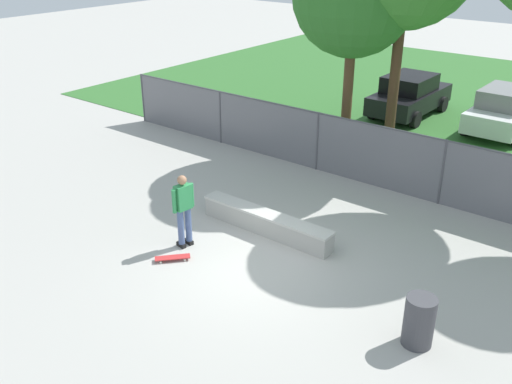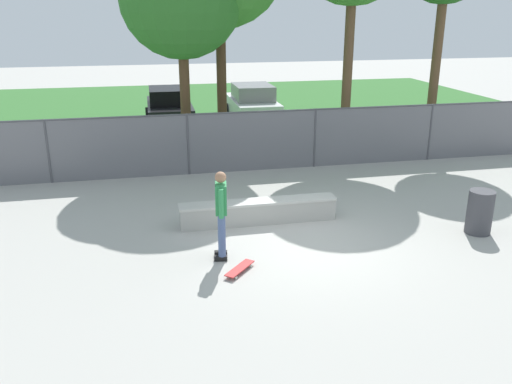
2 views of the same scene
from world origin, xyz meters
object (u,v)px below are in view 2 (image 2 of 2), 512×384
Objects in this scene: concrete_ledge at (258,211)px; trash_bin at (480,212)px; car_white at (252,103)px; car_black at (169,107)px; skateboard at (240,268)px; skateboarder at (221,211)px.

trash_bin reaches higher than concrete_ledge.
car_white reaches higher than trash_bin.
car_black is 14.21m from trash_bin.
skateboard is at bearing -172.46° from trash_bin.
skateboard is 5.63m from trash_bin.
skateboarder reaches higher than skateboard.
concrete_ledge is 11.72m from car_white.
skateboarder is 1.17m from skateboard.
skateboarder is 0.43× the size of car_black.
trash_bin reaches higher than skateboard.
car_white is (2.26, 11.49, 0.56)m from concrete_ledge.
skateboarder reaches higher than car_black.
car_white is at bearing 4.05° from car_black.
car_white is at bearing 100.44° from trash_bin.
car_white reaches higher than skateboard.
skateboard is 0.74× the size of trash_bin.
car_black reaches higher than skateboard.
car_white is (3.62, 0.26, 0.00)m from car_black.
car_white is at bearing 75.61° from skateboarder.
skateboarder reaches higher than trash_bin.
skateboard is at bearing -88.00° from car_black.
skateboarder is 1.84× the size of trash_bin.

